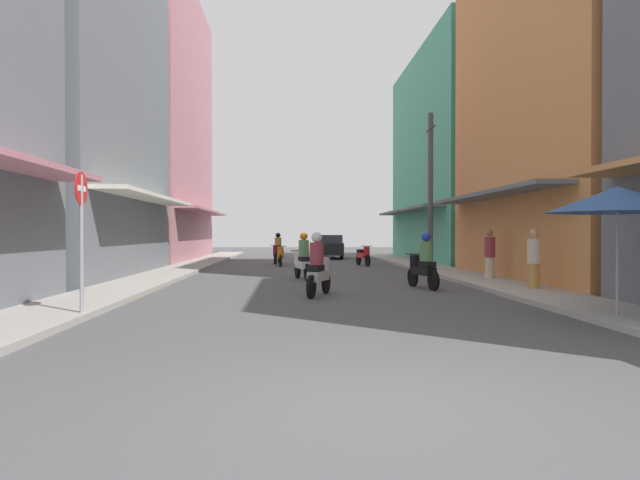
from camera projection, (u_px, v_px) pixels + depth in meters
name	position (u px, v px, depth m)	size (l,w,h in m)	color
ground_plane	(312.00, 276.00, 20.59)	(86.28, 86.28, 0.00)	#4C4C4F
sidewalk_left	(164.00, 275.00, 20.31)	(1.79, 47.22, 0.12)	#9E9991
sidewalk_right	(455.00, 274.00, 20.86)	(1.79, 47.22, 0.12)	#ADA89E
building_left_mid	(49.00, 108.00, 19.77)	(7.05, 10.69, 11.81)	slate
building_left_far	(142.00, 125.00, 32.36)	(7.05, 13.59, 15.39)	#B7727F
building_right_mid	(594.00, 10.00, 18.65)	(7.05, 10.82, 17.76)	#D88C4C
building_right_far	(469.00, 158.00, 31.66)	(7.05, 13.90, 11.50)	#4CB28C
motorbike_white	(302.00, 259.00, 19.00)	(0.66, 1.78, 1.58)	black
motorbike_silver	(319.00, 267.00, 14.02)	(0.78, 1.73, 1.58)	black
motorbike_red	(363.00, 255.00, 27.08)	(0.64, 1.78, 0.96)	black
motorbike_black	(423.00, 263.00, 15.87)	(0.66, 1.78, 1.58)	black
motorbike_maroon	(278.00, 250.00, 29.08)	(0.56, 1.80, 1.58)	black
motorbike_orange	(281.00, 256.00, 26.73)	(0.55, 1.81, 0.96)	black
parked_car	(329.00, 246.00, 34.98)	(2.11, 4.24, 1.45)	black
pedestrian_foreground	(490.00, 255.00, 18.27)	(0.34, 0.34, 1.68)	beige
pedestrian_midway	(534.00, 261.00, 14.77)	(0.34, 0.34, 1.65)	#BF8C3F
vendor_umbrella	(618.00, 200.00, 9.82)	(2.36, 2.36, 2.35)	#99999E
utility_pole	(431.00, 191.00, 21.91)	(0.20, 1.20, 6.18)	#4C4C4F
street_sign_no_entry	(81.00, 224.00, 10.22)	(0.07, 0.60, 2.65)	gray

